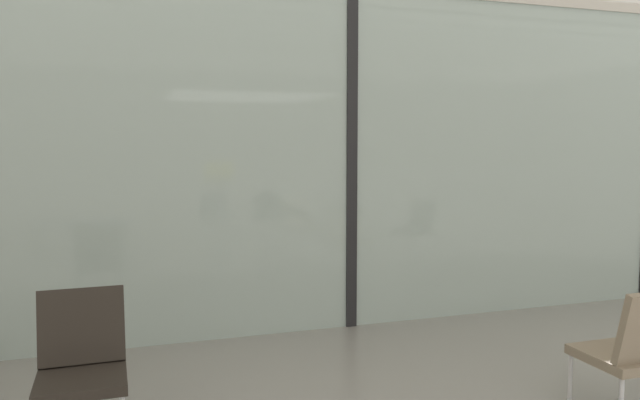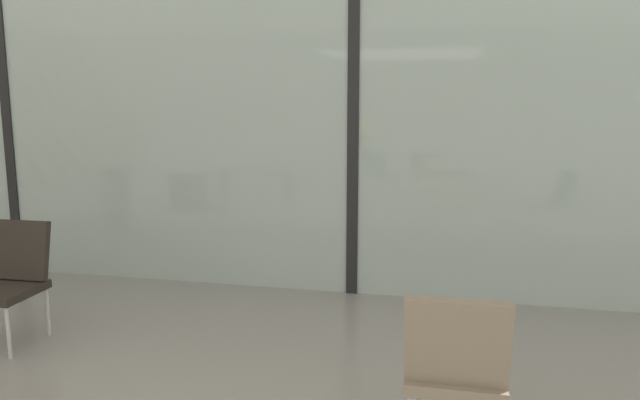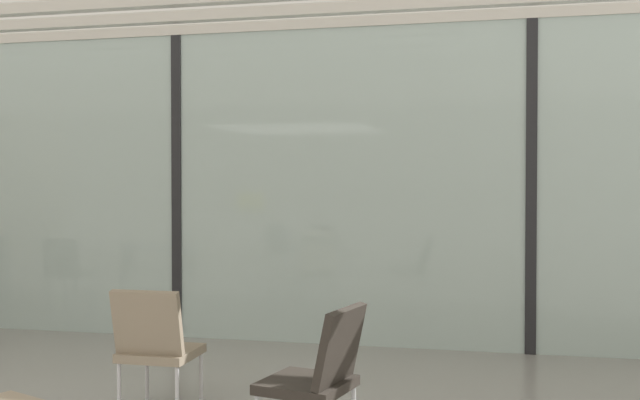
{
  "view_description": "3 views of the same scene",
  "coord_description": "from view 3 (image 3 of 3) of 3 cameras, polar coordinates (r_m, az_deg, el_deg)",
  "views": [
    {
      "loc": [
        -2.03,
        -0.06,
        1.72
      ],
      "look_at": [
        -0.03,
        6.0,
        1.12
      ],
      "focal_mm": 34.13,
      "sensor_mm": 36.0,
      "label": 1
    },
    {
      "loc": [
        0.85,
        -0.05,
        1.74
      ],
      "look_at": [
        -0.24,
        4.9,
        0.9
      ],
      "focal_mm": 33.58,
      "sensor_mm": 36.0,
      "label": 2
    },
    {
      "loc": [
        3.11,
        -1.93,
        1.57
      ],
      "look_at": [
        1.27,
        6.22,
        1.39
      ],
      "focal_mm": 41.7,
      "sensor_mm": 36.0,
      "label": 3
    }
  ],
  "objects": [
    {
      "name": "window_mullion_1",
      "position": [
        7.78,
        -10.82,
        1.01
      ],
      "size": [
        0.1,
        0.12,
        3.09
      ],
      "primitive_type": "cube",
      "color": "black",
      "rests_on": "ground"
    },
    {
      "name": "lounge_chair_4",
      "position": [
        5.27,
        -12.51,
        -10.61
      ],
      "size": [
        0.48,
        0.53,
        0.87
      ],
      "rotation": [
        0.0,
        0.0,
        3.14
      ],
      "color": "#7F705B",
      "rests_on": "ground"
    },
    {
      "name": "window_mullion_2",
      "position": [
        7.14,
        15.89,
        0.97
      ],
      "size": [
        0.1,
        0.12,
        3.09
      ],
      "primitive_type": "cube",
      "color": "black",
      "rests_on": "ground"
    },
    {
      "name": "glass_curtain_wall",
      "position": [
        7.78,
        -10.82,
        1.01
      ],
      "size": [
        14.0,
        0.08,
        3.09
      ],
      "primitive_type": "cube",
      "color": "#A3B7B2",
      "rests_on": "ground"
    },
    {
      "name": "parked_airplane",
      "position": [
        12.63,
        -2.36,
        3.38
      ],
      "size": [
        11.69,
        4.09,
        4.09
      ],
      "color": "silver",
      "rests_on": "ground"
    },
    {
      "name": "lounge_chair_2",
      "position": [
        4.4,
        0.01,
        -12.95
      ],
      "size": [
        0.62,
        0.59,
        0.87
      ],
      "rotation": [
        0.0,
        0.0,
        4.48
      ],
      "color": "#28231E",
      "rests_on": "ground"
    }
  ]
}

